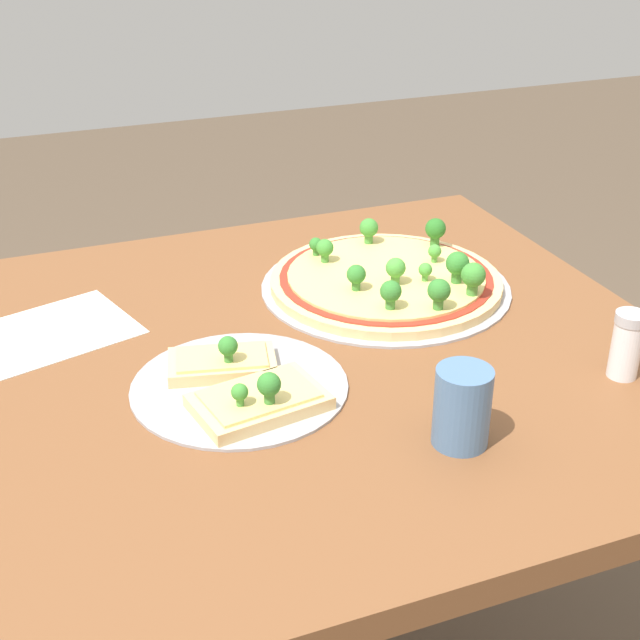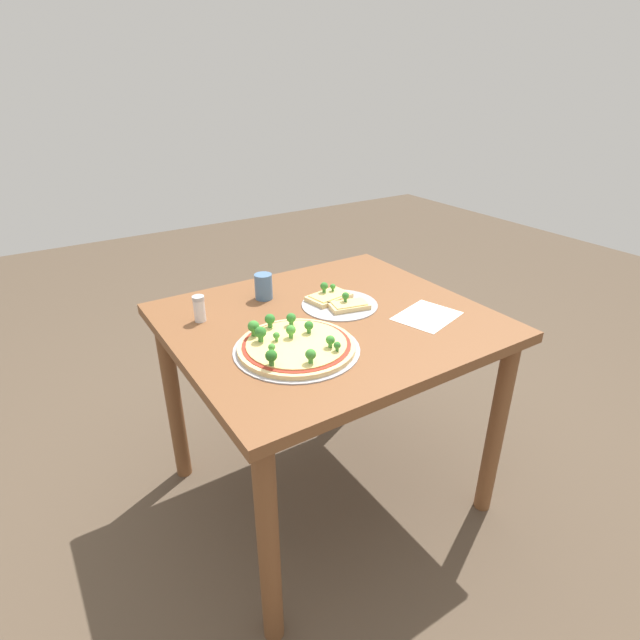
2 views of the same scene
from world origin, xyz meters
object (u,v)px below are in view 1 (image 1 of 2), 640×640
object	(u,v)px
pizza_tray_slice	(242,385)
condiment_shaker	(627,345)
pizza_tray_whole	(389,280)
dining_table	(291,420)
drinking_cup	(462,407)

from	to	relation	value
pizza_tray_slice	condiment_shaker	world-z (taller)	condiment_shaker
pizza_tray_whole	pizza_tray_slice	xyz separation A→B (m)	(-0.29, -0.20, -0.00)
dining_table	pizza_tray_whole	distance (m)	0.27
dining_table	condiment_shaker	bearing A→B (deg)	-29.37
drinking_cup	dining_table	bearing A→B (deg)	112.77
drinking_cup	condiment_shaker	xyz separation A→B (m)	(0.26, 0.05, -0.00)
pizza_tray_whole	pizza_tray_slice	bearing A→B (deg)	-145.32
pizza_tray_whole	dining_table	bearing A→B (deg)	-147.89
pizza_tray_slice	dining_table	bearing A→B (deg)	40.15
pizza_tray_slice	condiment_shaker	distance (m)	0.48
dining_table	pizza_tray_slice	distance (m)	0.17
pizza_tray_slice	drinking_cup	bearing A→B (deg)	-43.65
dining_table	condiment_shaker	world-z (taller)	condiment_shaker
pizza_tray_whole	condiment_shaker	world-z (taller)	condiment_shaker
condiment_shaker	pizza_tray_slice	bearing A→B (deg)	163.52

